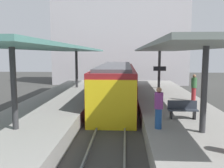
% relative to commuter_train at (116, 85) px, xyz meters
% --- Properties ---
extents(ground_plane, '(80.00, 80.00, 0.00)m').
position_rel_commuter_train_xyz_m(ground_plane, '(0.00, -4.02, -1.73)').
color(ground_plane, '#383835').
extents(platform_left, '(4.40, 28.00, 1.00)m').
position_rel_commuter_train_xyz_m(platform_left, '(-3.80, -4.02, -1.23)').
color(platform_left, gray).
rests_on(platform_left, ground_plane).
extents(platform_right, '(4.40, 28.00, 1.00)m').
position_rel_commuter_train_xyz_m(platform_right, '(3.80, -4.02, -1.23)').
color(platform_right, gray).
rests_on(platform_right, ground_plane).
extents(track_ballast, '(3.20, 28.00, 0.20)m').
position_rel_commuter_train_xyz_m(track_ballast, '(0.00, -4.02, -1.63)').
color(track_ballast, '#423F3D').
rests_on(track_ballast, ground_plane).
extents(rail_near_side, '(0.08, 28.00, 0.14)m').
position_rel_commuter_train_xyz_m(rail_near_side, '(-0.72, -4.02, -1.46)').
color(rail_near_side, slate).
rests_on(rail_near_side, track_ballast).
extents(rail_far_side, '(0.08, 28.00, 0.14)m').
position_rel_commuter_train_xyz_m(rail_far_side, '(0.72, -4.02, -1.46)').
color(rail_far_side, slate).
rests_on(rail_far_side, track_ballast).
extents(commuter_train, '(2.78, 12.92, 3.10)m').
position_rel_commuter_train_xyz_m(commuter_train, '(0.00, 0.00, 0.00)').
color(commuter_train, maroon).
rests_on(commuter_train, track_ballast).
extents(canopy_left, '(4.18, 21.00, 3.53)m').
position_rel_commuter_train_xyz_m(canopy_left, '(-3.80, -2.62, 2.68)').
color(canopy_left, '#333335').
rests_on(canopy_left, platform_left).
extents(canopy_right, '(4.18, 21.00, 3.55)m').
position_rel_commuter_train_xyz_m(canopy_right, '(3.80, -2.62, 2.70)').
color(canopy_right, '#333335').
rests_on(canopy_right, platform_right).
extents(platform_bench, '(1.40, 0.41, 0.86)m').
position_rel_commuter_train_xyz_m(platform_bench, '(3.49, -6.86, -0.26)').
color(platform_bench, black).
rests_on(platform_bench, platform_right).
extents(platform_sign, '(0.90, 0.08, 2.21)m').
position_rel_commuter_train_xyz_m(platform_sign, '(3.19, -0.92, 0.90)').
color(platform_sign, '#262628').
rests_on(platform_sign, platform_right).
extents(passenger_near_bench, '(0.36, 0.36, 1.76)m').
position_rel_commuter_train_xyz_m(passenger_near_bench, '(5.26, -2.37, 0.19)').
color(passenger_near_bench, maroon).
rests_on(passenger_near_bench, platform_right).
extents(passenger_mid_platform, '(0.36, 0.36, 1.74)m').
position_rel_commuter_train_xyz_m(passenger_mid_platform, '(2.12, -8.53, 0.18)').
color(passenger_mid_platform, navy).
rests_on(passenger_mid_platform, platform_right).
extents(station_building_backdrop, '(18.00, 6.00, 11.00)m').
position_rel_commuter_train_xyz_m(station_building_backdrop, '(-0.04, 15.98, 3.77)').
color(station_building_backdrop, '#B7B2B7').
rests_on(station_building_backdrop, ground_plane).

